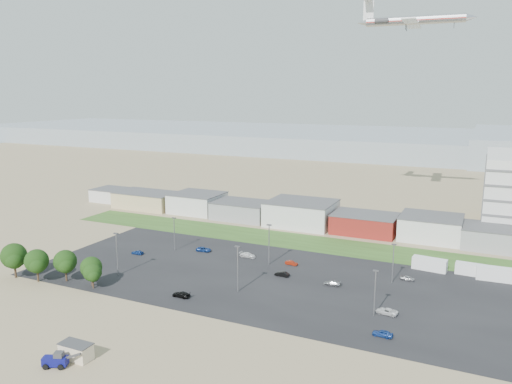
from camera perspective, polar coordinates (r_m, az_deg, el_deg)
The scene contains 32 objects.
ground at distance 108.38m, azimuth -4.91°, elevation -12.90°, with size 700.00×700.00×0.00m, color #867855.
parking_lot at distance 122.86m, azimuth 1.86°, elevation -9.88°, with size 120.00×50.00×0.01m, color black.
grass_strip at distance 152.79m, azimuth 4.87°, elevation -5.64°, with size 160.00×16.00×0.02m, color #2E4E1D.
hills_backdrop at distance 402.62m, azimuth 23.51°, elevation 4.63°, with size 700.00×200.00×9.00m, color gray, non-canonical shape.
building_row at distance 174.86m, azimuth 1.80°, elevation -2.08°, with size 170.00×20.00×8.00m, color silver, non-canonical shape.
portable_shed at distance 93.47m, azimuth -19.87°, elevation -16.74°, with size 5.68×2.95×2.86m, color beige, non-canonical shape.
telehandler at distance 92.33m, azimuth -21.99°, elevation -17.33°, with size 6.41×2.14×2.67m, color #0B0D5D, non-canonical shape.
box_trailer_a at distance 135.39m, azimuth 19.22°, elevation -7.79°, with size 8.39×2.62×3.14m, color silver, non-canonical shape.
box_trailer_b at distance 135.60m, azimuth 23.45°, elevation -8.13°, with size 7.70×2.41×2.89m, color silver, non-canonical shape.
box_trailer_c at distance 134.22m, azimuth 25.71°, elevation -8.44°, with size 8.66×2.70×3.25m, color silver, non-canonical shape.
tree_far_left at distance 135.18m, azimuth -25.92°, elevation -6.85°, with size 6.55×6.55×9.82m, color black, non-canonical shape.
tree_left at distance 130.48m, azimuth -23.77°, elevation -7.49°, with size 6.00×6.00×9.00m, color black, non-canonical shape.
tree_mid at distance 128.21m, azimuth -20.96°, elevation -7.66°, with size 5.81×5.81×8.72m, color black, non-canonical shape.
tree_right at distance 123.24m, azimuth -18.30°, elevation -8.42°, with size 5.33×5.33×7.99m, color black, non-canonical shape.
tree_near at distance 121.93m, azimuth -18.18°, elevation -8.92°, with size 4.54×4.54×6.81m, color black, non-canonical shape.
lightpole_front_l at distance 128.14m, azimuth -15.59°, elevation -6.86°, with size 1.26×0.53×10.73m, color slate, non-canonical shape.
lightpole_front_m at distance 113.62m, azimuth -2.10°, elevation -8.78°, with size 1.26×0.53×10.72m, color slate, non-canonical shape.
lightpole_front_r at distance 104.74m, azimuth 13.43°, elevation -11.18°, with size 1.14×0.47×9.68m, color slate, non-canonical shape.
lightpole_back_l at distance 144.53m, azimuth -9.31°, elevation -4.76°, with size 1.13×0.47×9.60m, color slate, non-canonical shape.
lightpole_back_m at distance 130.88m, azimuth 1.50°, elevation -6.03°, with size 1.27×0.53×10.83m, color slate, non-canonical shape.
lightpole_back_r at distance 123.07m, azimuth 15.39°, elevation -7.89°, with size 1.12×0.47×9.56m, color slate, non-canonical shape.
airliner at distance 197.62m, azimuth 17.70°, elevation 18.21°, with size 41.78×28.49×12.34m, color silver, non-canonical shape.
parked_car_0 at distance 107.70m, azimuth 14.72°, elevation -13.05°, with size 2.04×4.43×1.23m, color silver.
parked_car_2 at distance 98.57m, azimuth 14.26°, elevation -15.38°, with size 1.51×3.76×1.28m, color navy.
parked_car_3 at distance 113.48m, azimuth -8.55°, elevation -11.50°, with size 1.74×4.27×1.24m, color black.
parked_car_5 at distance 144.11m, azimuth -13.40°, elevation -6.72°, with size 1.40×3.48×1.19m, color navy.
parked_car_6 at distance 137.73m, azimuth -0.96°, elevation -7.22°, with size 1.85×4.54×1.32m, color silver.
parked_car_7 at distance 124.29m, azimuth 2.99°, elevation -9.33°, with size 1.28×3.67×1.21m, color black.
parked_car_8 at distance 126.87m, azimuth 16.92°, elevation -9.41°, with size 1.34×3.32×1.13m, color #A5A5AA.
parked_car_9 at distance 143.53m, azimuth -6.00°, elevation -6.53°, with size 1.99×4.31×1.20m, color navy.
parked_car_11 at distance 132.22m, azimuth 4.07°, elevation -8.09°, with size 1.17×3.35×1.10m, color maroon.
parked_car_12 at distance 119.84m, azimuth 8.67°, elevation -10.27°, with size 1.61×3.97×1.15m, color #A5A5AA.
Camera 1 is at (49.76, -85.54, 44.21)m, focal length 35.00 mm.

